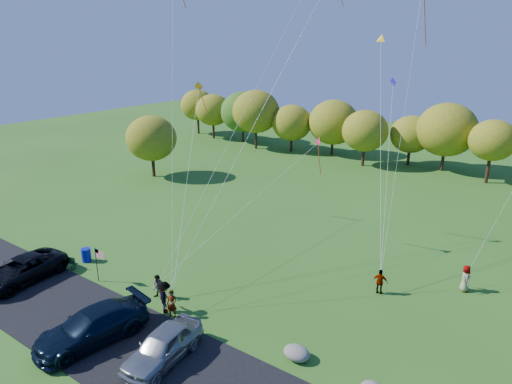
# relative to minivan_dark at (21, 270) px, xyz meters

# --- Properties ---
(ground) EXTENTS (140.00, 140.00, 0.00)m
(ground) POSITION_rel_minivan_dark_xyz_m (10.84, 3.55, -0.84)
(ground) COLOR #2E5D1A
(ground) RESTS_ON ground
(asphalt_lane) EXTENTS (44.00, 6.00, 0.06)m
(asphalt_lane) POSITION_rel_minivan_dark_xyz_m (10.84, -0.45, -0.81)
(asphalt_lane) COLOR black
(asphalt_lane) RESTS_ON ground
(treeline) EXTENTS (77.56, 27.66, 8.62)m
(treeline) POSITION_rel_minivan_dark_xyz_m (9.50, 39.79, 3.98)
(treeline) COLOR #392014
(treeline) RESTS_ON ground
(minivan_dark) EXTENTS (3.12, 5.86, 1.57)m
(minivan_dark) POSITION_rel_minivan_dark_xyz_m (0.00, 0.00, 0.00)
(minivan_dark) COLOR black
(minivan_dark) RESTS_ON asphalt_lane
(minivan_navy) EXTENTS (3.41, 6.22, 1.71)m
(minivan_navy) POSITION_rel_minivan_dark_xyz_m (8.97, -1.20, 0.07)
(minivan_navy) COLOR black
(minivan_navy) RESTS_ON asphalt_lane
(minivan_silver) EXTENTS (2.43, 4.90, 1.60)m
(minivan_silver) POSITION_rel_minivan_dark_xyz_m (13.03, -0.17, 0.02)
(minivan_silver) COLOR #91959B
(minivan_silver) RESTS_ON asphalt_lane
(flyer_a) EXTENTS (0.71, 0.60, 1.66)m
(flyer_a) POSITION_rel_minivan_dark_xyz_m (10.70, 2.75, -0.02)
(flyer_a) COLOR #4C4C59
(flyer_a) RESTS_ON ground
(flyer_b) EXTENTS (0.77, 0.61, 1.53)m
(flyer_b) POSITION_rel_minivan_dark_xyz_m (8.61, 3.65, -0.08)
(flyer_b) COLOR #4C4C59
(flyer_b) RESTS_ON ground
(flyer_c) EXTENTS (1.37, 1.35, 1.90)m
(flyer_c) POSITION_rel_minivan_dark_xyz_m (10.02, 2.89, 0.10)
(flyer_c) COLOR #4C4C59
(flyer_c) RESTS_ON ground
(flyer_d) EXTENTS (0.99, 0.55, 1.60)m
(flyer_d) POSITION_rel_minivan_dark_xyz_m (19.26, 11.87, -0.04)
(flyer_d) COLOR #4C4C59
(flyer_d) RESTS_ON ground
(flyer_e) EXTENTS (0.86, 0.99, 1.71)m
(flyer_e) POSITION_rel_minivan_dark_xyz_m (23.43, 15.22, 0.01)
(flyer_e) COLOR #4C4C59
(flyer_e) RESTS_ON ground
(park_bench) EXTENTS (1.54, 0.73, 0.88)m
(park_bench) POSITION_rel_minivan_dark_xyz_m (0.58, 2.75, -0.38)
(park_bench) COLOR #173F1C
(park_bench) RESTS_ON ground
(trash_barrel) EXTENTS (0.64, 0.64, 0.96)m
(trash_barrel) POSITION_rel_minivan_dark_xyz_m (0.87, 4.13, -0.36)
(trash_barrel) COLOR #0B13A8
(trash_barrel) RESTS_ON ground
(flag_assembly) EXTENTS (0.87, 0.57, 2.36)m
(flag_assembly) POSITION_rel_minivan_dark_xyz_m (4.17, 2.85, 0.91)
(flag_assembly) COLOR black
(flag_assembly) RESTS_ON ground
(boulder_near) EXTENTS (1.35, 1.06, 0.68)m
(boulder_near) POSITION_rel_minivan_dark_xyz_m (18.19, 3.69, -0.51)
(boulder_near) COLOR gray
(boulder_near) RESTS_ON ground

